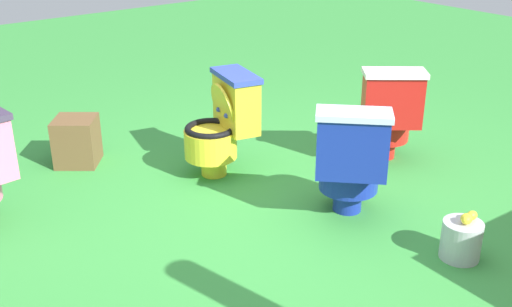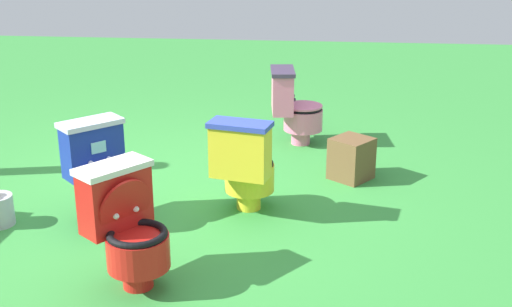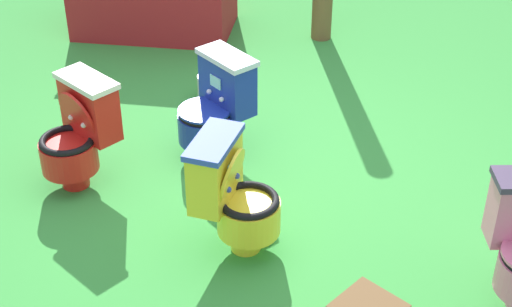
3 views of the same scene
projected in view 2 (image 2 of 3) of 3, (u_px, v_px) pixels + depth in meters
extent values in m
plane|color=green|center=(149.00, 202.00, 5.20)|extent=(14.00, 14.00, 0.00)
cylinder|color=pink|center=(301.00, 137.00, 6.50)|extent=(0.20, 0.20, 0.14)
cylinder|color=pink|center=(303.00, 120.00, 6.44)|extent=(0.41, 0.41, 0.20)
torus|color=black|center=(303.00, 108.00, 6.40)|extent=(0.39, 0.39, 0.04)
cylinder|color=#3F334C|center=(303.00, 113.00, 6.42)|extent=(0.27, 0.27, 0.01)
cube|color=pink|center=(282.00, 92.00, 6.35)|extent=(0.43, 0.23, 0.37)
cube|color=#3F334C|center=(283.00, 71.00, 6.28)|extent=(0.46, 0.26, 0.04)
cube|color=#8CE0E5|center=(293.00, 87.00, 6.33)|extent=(0.11, 0.02, 0.08)
cylinder|color=pink|center=(303.00, 106.00, 6.39)|extent=(0.40, 0.40, 0.02)
sphere|color=#3F334C|center=(293.00, 96.00, 6.43)|extent=(0.04, 0.04, 0.04)
sphere|color=#3F334C|center=(294.00, 100.00, 6.30)|extent=(0.04, 0.04, 0.04)
cylinder|color=#192D9E|center=(109.00, 215.00, 4.82)|extent=(0.25, 0.25, 0.14)
cylinder|color=#192D9E|center=(109.00, 193.00, 4.75)|extent=(0.52, 0.52, 0.20)
torus|color=black|center=(108.00, 179.00, 4.71)|extent=(0.50, 0.50, 0.04)
cylinder|color=silver|center=(108.00, 185.00, 4.73)|extent=(0.34, 0.34, 0.01)
cube|color=#192D9E|center=(93.00, 150.00, 4.81)|extent=(0.42, 0.42, 0.37)
cube|color=silver|center=(90.00, 123.00, 4.74)|extent=(0.46, 0.46, 0.04)
cube|color=#8CE0E5|center=(99.00, 147.00, 4.72)|extent=(0.08, 0.08, 0.08)
cylinder|color=#192D9E|center=(107.00, 176.00, 4.71)|extent=(0.51, 0.51, 0.02)
sphere|color=silver|center=(109.00, 159.00, 4.79)|extent=(0.04, 0.04, 0.04)
sphere|color=silver|center=(91.00, 163.00, 4.71)|extent=(0.04, 0.04, 0.04)
cylinder|color=red|center=(138.00, 276.00, 4.01)|extent=(0.25, 0.25, 0.14)
cylinder|color=red|center=(138.00, 251.00, 3.94)|extent=(0.52, 0.52, 0.20)
torus|color=black|center=(137.00, 234.00, 3.91)|extent=(0.50, 0.50, 0.04)
cylinder|color=white|center=(138.00, 242.00, 3.92)|extent=(0.34, 0.34, 0.01)
cube|color=red|center=(115.00, 200.00, 3.99)|extent=(0.44, 0.40, 0.37)
cube|color=white|center=(113.00, 167.00, 3.92)|extent=(0.47, 0.44, 0.04)
cube|color=#8CE0E5|center=(125.00, 197.00, 3.90)|extent=(0.09, 0.07, 0.08)
cylinder|color=red|center=(125.00, 207.00, 3.93)|extent=(0.33, 0.29, 0.35)
sphere|color=white|center=(136.00, 209.00, 3.98)|extent=(0.04, 0.04, 0.04)
sphere|color=white|center=(116.00, 216.00, 3.89)|extent=(0.04, 0.04, 0.04)
cylinder|color=yellow|center=(249.00, 199.00, 5.08)|extent=(0.22, 0.22, 0.14)
cylinder|color=yellow|center=(250.00, 177.00, 5.04)|extent=(0.44, 0.44, 0.20)
torus|color=black|center=(249.00, 163.00, 5.00)|extent=(0.42, 0.42, 0.04)
cylinder|color=#3347B2|center=(249.00, 170.00, 5.02)|extent=(0.29, 0.29, 0.01)
cube|color=yellow|center=(240.00, 152.00, 4.77)|extent=(0.28, 0.44, 0.37)
cube|color=#3347B2|center=(240.00, 125.00, 4.70)|extent=(0.30, 0.47, 0.04)
cube|color=#8CE0E5|center=(245.00, 141.00, 4.85)|extent=(0.03, 0.11, 0.08)
cylinder|color=yellow|center=(245.00, 150.00, 4.87)|extent=(0.16, 0.36, 0.35)
sphere|color=#3347B2|center=(236.00, 153.00, 4.90)|extent=(0.04, 0.04, 0.04)
sphere|color=#3347B2|center=(254.00, 155.00, 4.86)|extent=(0.04, 0.04, 0.04)
cube|color=brown|center=(351.00, 159.00, 5.61)|extent=(0.41, 0.41, 0.35)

